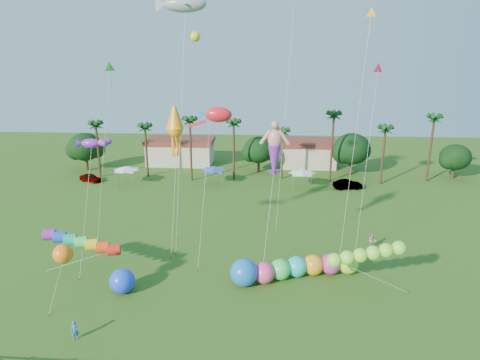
# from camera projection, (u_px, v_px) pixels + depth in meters

# --- Properties ---
(ground) EXTENTS (160.00, 160.00, 0.00)m
(ground) POSITION_uv_depth(u_px,v_px,m) (232.00, 326.00, 33.65)
(ground) COLOR #285116
(ground) RESTS_ON ground
(tree_line) EXTENTS (69.46, 8.91, 11.00)m
(tree_line) POSITION_uv_depth(u_px,v_px,m) (273.00, 150.00, 74.21)
(tree_line) COLOR #3A2819
(tree_line) RESTS_ON ground
(buildings_row) EXTENTS (35.00, 7.00, 4.00)m
(buildings_row) POSITION_uv_depth(u_px,v_px,m) (238.00, 154.00, 81.02)
(buildings_row) COLOR beige
(buildings_row) RESTS_ON ground
(tent_row) EXTENTS (31.00, 4.00, 0.60)m
(tent_row) POSITION_uv_depth(u_px,v_px,m) (213.00, 169.00, 67.93)
(tent_row) COLOR white
(tent_row) RESTS_ON ground
(car_a) EXTENTS (4.21, 2.95, 1.33)m
(car_a) POSITION_uv_depth(u_px,v_px,m) (91.00, 178.00, 70.61)
(car_a) COLOR #4C4C54
(car_a) RESTS_ON ground
(car_b) EXTENTS (4.63, 2.22, 1.46)m
(car_b) POSITION_uv_depth(u_px,v_px,m) (348.00, 184.00, 66.82)
(car_b) COLOR #4C4C54
(car_b) RESTS_ON ground
(spectator_a) EXTENTS (0.68, 0.58, 1.57)m
(spectator_a) POSITION_uv_depth(u_px,v_px,m) (75.00, 330.00, 31.86)
(spectator_a) COLOR teal
(spectator_a) RESTS_ON ground
(spectator_b) EXTENTS (0.97, 0.85, 1.67)m
(spectator_b) POSITION_uv_depth(u_px,v_px,m) (372.00, 241.00, 46.69)
(spectator_b) COLOR #AAA18D
(spectator_b) RESTS_ON ground
(caterpillar_inflatable) EXTENTS (12.56, 5.50, 2.58)m
(caterpillar_inflatable) POSITION_uv_depth(u_px,v_px,m) (290.00, 268.00, 40.34)
(caterpillar_inflatable) COLOR #FF4386
(caterpillar_inflatable) RESTS_ON ground
(blue_ball) EXTENTS (2.26, 2.26, 2.26)m
(blue_ball) POSITION_uv_depth(u_px,v_px,m) (122.00, 281.00, 38.01)
(blue_ball) COLOR #1C48FF
(blue_ball) RESTS_ON ground
(rainbow_tube) EXTENTS (9.81, 2.13, 3.78)m
(rainbow_tube) POSITION_uv_depth(u_px,v_px,m) (93.00, 249.00, 39.36)
(rainbow_tube) COLOR red
(rainbow_tube) RESTS_ON ground
(green_worm) EXTENTS (10.34, 2.91, 4.02)m
(green_worm) POSITION_uv_depth(u_px,v_px,m) (334.00, 260.00, 37.27)
(green_worm) COLOR #89F736
(green_worm) RESTS_ON ground
(orange_ball_kite) EXTENTS (2.41, 2.09, 5.91)m
(orange_ball_kite) POSITION_uv_depth(u_px,v_px,m) (63.00, 254.00, 34.37)
(orange_ball_kite) COLOR orange
(orange_ball_kite) RESTS_ON ground
(merman_kite) EXTENTS (2.24, 4.61, 13.81)m
(merman_kite) POSITION_uv_depth(u_px,v_px,m) (274.00, 152.00, 42.08)
(merman_kite) COLOR tan
(merman_kite) RESTS_ON ground
(fish_kite) EXTENTS (4.21, 6.79, 15.41)m
(fish_kite) POSITION_uv_depth(u_px,v_px,m) (218.00, 115.00, 43.44)
(fish_kite) COLOR red
(fish_kite) RESTS_ON ground
(shark_kite) EXTENTS (6.15, 6.88, 26.31)m
(shark_kite) POSITION_uv_depth(u_px,v_px,m) (185.00, 4.00, 42.86)
(shark_kite) COLOR #8D959A
(shark_kite) RESTS_ON ground
(squid_kite) EXTENTS (2.40, 4.87, 15.52)m
(squid_kite) POSITION_uv_depth(u_px,v_px,m) (175.00, 129.00, 44.37)
(squid_kite) COLOR orange
(squid_kite) RESTS_ON ground
(lobster_kite) EXTENTS (3.31, 4.20, 13.15)m
(lobster_kite) POSITION_uv_depth(u_px,v_px,m) (91.00, 143.00, 39.69)
(lobster_kite) COLOR purple
(lobster_kite) RESTS_ON ground
(delta_kite_red) EXTENTS (2.48, 5.18, 19.63)m
(delta_kite_red) POSITION_uv_depth(u_px,v_px,m) (378.00, 72.00, 43.42)
(delta_kite_red) COLOR #CB1648
(delta_kite_red) RESTS_ON ground
(delta_kite_yellow) EXTENTS (2.50, 4.22, 24.47)m
(delta_kite_yellow) POSITION_uv_depth(u_px,v_px,m) (370.00, 23.00, 38.27)
(delta_kite_yellow) COLOR orange
(delta_kite_yellow) RESTS_ON ground
(delta_kite_green) EXTENTS (2.46, 4.28, 19.69)m
(delta_kite_green) POSITION_uv_depth(u_px,v_px,m) (110.00, 70.00, 46.42)
(delta_kite_green) COLOR green
(delta_kite_green) RESTS_ON ground
(delta_kite_blue) EXTENTS (2.12, 4.65, 27.09)m
(delta_kite_blue) POSITION_uv_depth(u_px,v_px,m) (294.00, 5.00, 47.50)
(delta_kite_blue) COLOR blue
(delta_kite_blue) RESTS_ON ground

